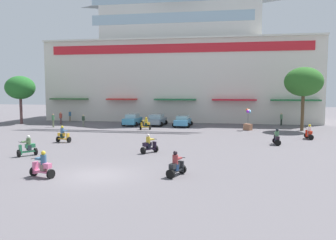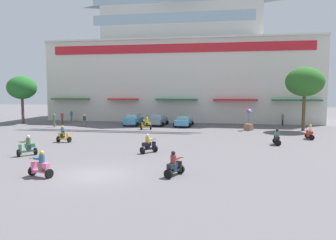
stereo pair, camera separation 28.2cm
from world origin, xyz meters
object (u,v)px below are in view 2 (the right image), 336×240
at_px(pedestrian_3, 62,117).
at_px(parked_car_2, 184,121).
at_px(scooter_rider_3, 27,147).
at_px(pedestrian_1, 84,120).
at_px(scooter_rider_5, 146,124).
at_px(scooter_rider_2, 277,138).
at_px(parked_car_1, 158,120).
at_px(scooter_rider_1, 310,133).
at_px(scooter_rider_7, 149,145).
at_px(scooter_rider_6, 64,135).
at_px(pedestrian_2, 283,118).
at_px(parked_car_0, 133,120).
at_px(balloon_vendor_cart, 249,120).
at_px(plaza_tree_0, 22,88).
at_px(scooter_rider_0, 41,166).
at_px(pedestrian_0, 54,119).
at_px(plaza_tree_1, 305,82).
at_px(pedestrian_4, 71,115).
at_px(scooter_rider_8, 174,166).

bearing_deg(pedestrian_3, parked_car_2, 1.32).
xyz_separation_m(scooter_rider_3, pedestrian_1, (-3.95, 18.60, 0.24)).
xyz_separation_m(parked_car_2, scooter_rider_3, (-8.75, -21.00, -0.08)).
bearing_deg(scooter_rider_5, scooter_rider_2, -31.68).
relative_size(parked_car_1, scooter_rider_1, 2.79).
bearing_deg(scooter_rider_7, scooter_rider_6, 157.83).
distance_m(scooter_rider_5, pedestrian_2, 18.52).
relative_size(scooter_rider_1, pedestrian_3, 0.85).
relative_size(parked_car_0, scooter_rider_7, 2.63).
distance_m(scooter_rider_6, balloon_vendor_cart, 21.15).
bearing_deg(pedestrian_3, plaza_tree_0, -177.64).
bearing_deg(pedestrian_2, scooter_rider_0, -120.15).
xyz_separation_m(scooter_rider_1, pedestrian_0, (-29.79, 5.05, 0.39)).
height_order(plaza_tree_1, pedestrian_0, plaza_tree_1).
bearing_deg(balloon_vendor_cart, pedestrian_4, 166.35).
xyz_separation_m(parked_car_1, scooter_rider_8, (6.44, -25.34, -0.16)).
height_order(parked_car_0, scooter_rider_2, parked_car_0).
distance_m(scooter_rider_6, pedestrian_2, 28.63).
xyz_separation_m(scooter_rider_2, pedestrian_2, (2.89, 16.29, 0.39)).
distance_m(scooter_rider_3, pedestrian_0, 18.84).
height_order(scooter_rider_5, scooter_rider_7, scooter_rider_5).
xyz_separation_m(parked_car_1, scooter_rider_6, (-5.56, -15.30, -0.11)).
relative_size(plaza_tree_0, pedestrian_1, 4.28).
bearing_deg(scooter_rider_7, scooter_rider_8, -64.52).
bearing_deg(scooter_rider_6, scooter_rider_1, 14.70).
bearing_deg(parked_car_0, pedestrian_4, 161.01).
bearing_deg(plaza_tree_0, scooter_rider_3, -55.55).
bearing_deg(scooter_rider_1, scooter_rider_6, -165.30).
bearing_deg(scooter_rider_7, plaza_tree_1, 48.52).
relative_size(scooter_rider_2, balloon_vendor_cart, 0.56).
relative_size(scooter_rider_3, scooter_rider_6, 0.99).
xyz_separation_m(plaza_tree_1, scooter_rider_8, (-11.53, -22.88, -5.09)).
xyz_separation_m(scooter_rider_8, pedestrian_2, (10.03, 28.32, 0.38)).
distance_m(plaza_tree_0, scooter_rider_1, 37.46).
height_order(scooter_rider_2, scooter_rider_8, scooter_rider_8).
bearing_deg(scooter_rider_6, scooter_rider_8, -39.93).
distance_m(pedestrian_2, pedestrian_4, 30.44).
xyz_separation_m(plaza_tree_0, pedestrian_2, (35.60, 4.19, -4.06)).
distance_m(scooter_rider_2, pedestrian_2, 16.55).
bearing_deg(plaza_tree_1, balloon_vendor_cart, -174.09).
relative_size(plaza_tree_1, parked_car_2, 1.83).
bearing_deg(pedestrian_1, plaza_tree_1, 1.10).
xyz_separation_m(parked_car_2, pedestrian_1, (-12.70, -2.40, 0.16)).
relative_size(scooter_rider_8, pedestrian_1, 0.99).
xyz_separation_m(plaza_tree_1, parked_car_1, (-17.97, 2.45, -4.94)).
xyz_separation_m(scooter_rider_3, pedestrian_0, (-7.47, 17.29, 0.36)).
height_order(plaza_tree_0, parked_car_1, plaza_tree_0).
bearing_deg(plaza_tree_1, pedestrian_4, 170.07).
relative_size(plaza_tree_0, scooter_rider_1, 4.54).
relative_size(scooter_rider_5, balloon_vendor_cart, 0.59).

